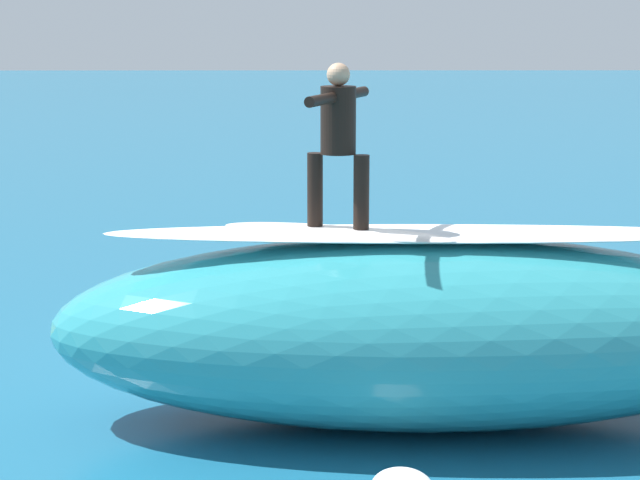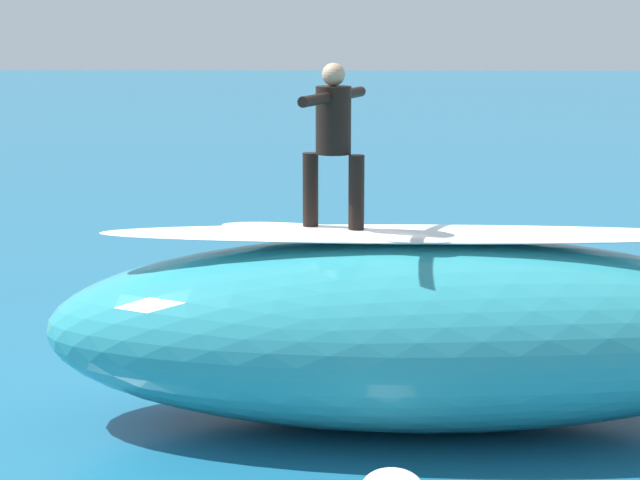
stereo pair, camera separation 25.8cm
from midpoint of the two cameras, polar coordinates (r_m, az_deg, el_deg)
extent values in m
plane|color=#196084|center=(13.88, 1.67, -5.14)|extent=(120.00, 120.00, 0.00)
ellipsoid|color=teal|center=(11.35, 4.08, -4.25)|extent=(6.87, 2.59, 1.75)
ellipsoid|color=white|center=(11.14, 4.14, 0.29)|extent=(5.83, 0.94, 0.08)
ellipsoid|color=silver|center=(11.11, 0.17, 0.34)|extent=(2.29, 1.32, 0.10)
cylinder|color=black|center=(11.13, -0.90, 2.36)|extent=(0.14, 0.14, 0.67)
cylinder|color=black|center=(10.97, 1.26, 2.24)|extent=(0.14, 0.14, 0.67)
cylinder|color=black|center=(10.97, 0.18, 5.59)|extent=(0.41, 0.41, 0.60)
sphere|color=tan|center=(10.94, 0.18, 7.70)|extent=(0.21, 0.21, 0.21)
cylinder|color=black|center=(10.56, -0.66, 6.53)|extent=(0.29, 0.54, 0.10)
cylinder|color=black|center=(11.36, 0.96, 6.84)|extent=(0.29, 0.54, 0.10)
ellipsoid|color=#E0563D|center=(15.77, -1.06, -3.04)|extent=(2.26, 1.74, 0.08)
cylinder|color=black|center=(15.73, -1.06, -2.38)|extent=(0.86, 0.71, 0.30)
sphere|color=#936B4C|center=(15.44, 0.51, -2.41)|extent=(0.21, 0.21, 0.21)
cylinder|color=black|center=(16.11, -3.49, -2.38)|extent=(0.65, 0.50, 0.13)
cylinder|color=black|center=(16.25, -3.13, -2.26)|extent=(0.65, 0.50, 0.13)
ellipsoid|color=white|center=(13.05, 1.57, -6.00)|extent=(0.91, 0.82, 0.09)
camera|label=1|loc=(0.13, -90.55, -0.11)|focal=68.84mm
camera|label=2|loc=(0.13, 89.45, 0.11)|focal=68.84mm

